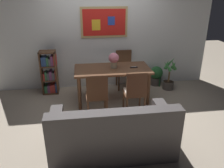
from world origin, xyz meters
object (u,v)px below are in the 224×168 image
at_px(dining_chair_near_right, 135,90).
at_px(dining_chair_far_right, 124,66).
at_px(potted_ivy, 156,75).
at_px(potted_palm, 169,77).
at_px(dining_chair_near_left, 97,93).
at_px(flower_vase, 114,59).
at_px(dining_table, 112,73).
at_px(bookshelf, 50,73).
at_px(tv_remote, 134,67).
at_px(leather_couch, 113,134).

distance_m(dining_chair_near_right, dining_chair_far_right, 1.41).
height_order(potted_ivy, potted_palm, potted_palm).
xyz_separation_m(dining_chair_far_right, dining_chair_near_left, (-0.78, -1.43, 0.00)).
distance_m(dining_chair_near_right, flower_vase, 0.88).
bearing_deg(dining_table, potted_ivy, 29.85).
height_order(bookshelf, tv_remote, bookshelf).
xyz_separation_m(dining_table, bookshelf, (-1.37, 0.59, -0.16)).
bearing_deg(dining_table, tv_remote, -3.35).
height_order(dining_chair_near_left, tv_remote, dining_chair_near_left).
height_order(leather_couch, tv_remote, leather_couch).
relative_size(dining_chair_near_right, leather_couch, 0.51).
bearing_deg(bookshelf, potted_ivy, 2.54).
bearing_deg(dining_table, flower_vase, 46.01).
xyz_separation_m(dining_table, dining_chair_near_left, (-0.39, -0.72, -0.11)).
bearing_deg(potted_palm, dining_chair_far_right, 163.99).
height_order(dining_table, dining_chair_far_right, dining_chair_far_right).
xyz_separation_m(dining_chair_far_right, leather_couch, (-0.63, -2.42, -0.22)).
bearing_deg(dining_chair_near_left, leather_couch, -81.34).
distance_m(leather_couch, potted_palm, 2.70).
bearing_deg(leather_couch, dining_table, 82.18).
distance_m(dining_table, dining_chair_far_right, 0.82).
bearing_deg(dining_chair_near_left, potted_ivy, 41.55).
xyz_separation_m(dining_chair_far_right, potted_ivy, (0.83, -0.01, -0.28)).
height_order(bookshelf, flower_vase, flower_vase).
relative_size(leather_couch, potted_ivy, 3.46).
height_order(dining_table, flower_vase, flower_vase).
bearing_deg(bookshelf, dining_table, -23.16).
distance_m(bookshelf, potted_ivy, 2.61).
relative_size(potted_palm, flower_vase, 2.49).
relative_size(dining_table, potted_ivy, 3.04).
bearing_deg(potted_palm, flower_vase, -165.23).
height_order(dining_chair_far_right, dining_chair_near_left, same).
relative_size(dining_table, tv_remote, 9.93).
bearing_deg(potted_ivy, dining_chair_far_right, 179.48).
relative_size(dining_chair_far_right, tv_remote, 5.72).
height_order(bookshelf, potted_palm, bookshelf).
distance_m(dining_chair_near_right, leather_couch, 1.19).
distance_m(dining_chair_near_left, tv_remote, 1.11).
relative_size(dining_chair_near_right, dining_chair_far_right, 1.00).
xyz_separation_m(dining_table, dining_chair_near_right, (0.34, -0.70, -0.11)).
bearing_deg(potted_ivy, dining_chair_near_left, -138.45).
xyz_separation_m(dining_table, potted_ivy, (1.22, 0.70, -0.38)).
distance_m(dining_chair_far_right, potted_ivy, 0.88).
xyz_separation_m(dining_chair_near_right, tv_remote, (0.12, 0.67, 0.22)).
relative_size(dining_chair_near_right, potted_palm, 1.14).
relative_size(dining_table, flower_vase, 4.94).
relative_size(potted_palm, tv_remote, 5.00).
bearing_deg(dining_chair_near_left, dining_table, 61.95).
bearing_deg(tv_remote, potted_ivy, 43.44).
bearing_deg(tv_remote, dining_chair_near_right, -99.94).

